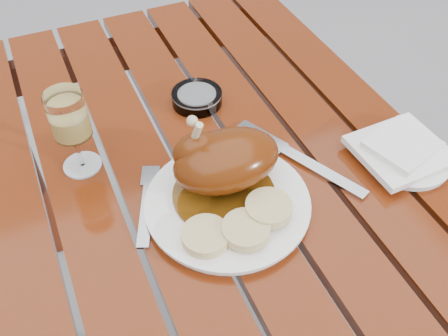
# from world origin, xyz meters

# --- Properties ---
(table) EXTENTS (0.80, 1.20, 0.75)m
(table) POSITION_xyz_m (0.00, 0.00, 0.38)
(table) COLOR maroon
(table) RESTS_ON ground
(dinner_plate) EXTENTS (0.34, 0.34, 0.02)m
(dinner_plate) POSITION_xyz_m (-0.02, -0.09, 0.76)
(dinner_plate) COLOR white
(dinner_plate) RESTS_ON table
(roast_duck) EXTENTS (0.19, 0.17, 0.13)m
(roast_duck) POSITION_xyz_m (-0.01, -0.05, 0.82)
(roast_duck) COLOR #512D09
(roast_duck) RESTS_ON dinner_plate
(bread_dumplings) EXTENTS (0.19, 0.10, 0.02)m
(bread_dumplings) POSITION_xyz_m (-0.02, -0.15, 0.78)
(bread_dumplings) COLOR #D4B881
(bread_dumplings) RESTS_ON dinner_plate
(wine_glass) EXTENTS (0.08, 0.08, 0.16)m
(wine_glass) POSITION_xyz_m (-0.21, 0.10, 0.83)
(wine_glass) COLOR #F0D16D
(wine_glass) RESTS_ON table
(side_plate) EXTENTS (0.20, 0.20, 0.01)m
(side_plate) POSITION_xyz_m (0.33, -0.12, 0.76)
(side_plate) COLOR white
(side_plate) RESTS_ON table
(napkin) EXTENTS (0.16, 0.15, 0.01)m
(napkin) POSITION_xyz_m (0.32, -0.11, 0.77)
(napkin) COLOR white
(napkin) RESTS_ON side_plate
(ashtray) EXTENTS (0.11, 0.11, 0.03)m
(ashtray) POSITION_xyz_m (0.04, 0.19, 0.76)
(ashtray) COLOR #B2B7BC
(ashtray) RESTS_ON table
(fork) EXTENTS (0.08, 0.16, 0.01)m
(fork) POSITION_xyz_m (-0.14, -0.04, 0.75)
(fork) COLOR gray
(fork) RESTS_ON table
(knife) EXTENTS (0.12, 0.23, 0.01)m
(knife) POSITION_xyz_m (0.16, -0.06, 0.75)
(knife) COLOR gray
(knife) RESTS_ON table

